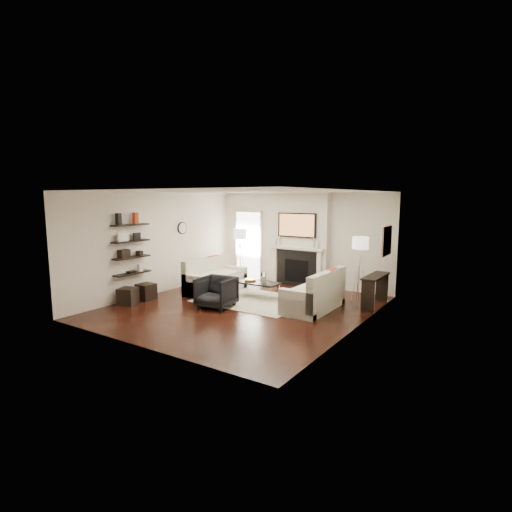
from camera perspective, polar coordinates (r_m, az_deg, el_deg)
The scene contains 71 objects.
room_envelope at distance 9.20m, azimuth -2.06°, elevation 0.78°, with size 6.00×6.00×6.00m.
chimney_breast at distance 11.64m, azimuth 6.20°, elevation 2.34°, with size 1.80×0.25×2.70m, color silver.
fireplace_surround at distance 11.64m, azimuth 5.83°, elevation -1.79°, with size 1.30×0.02×1.04m, color black.
firebox at distance 11.64m, azimuth 5.81°, elevation -2.13°, with size 0.75×0.02×0.65m, color black.
mantel_pilaster_l at distance 11.95m, azimuth 2.70°, elevation -1.34°, with size 0.12×0.08×1.10m, color white.
mantel_pilaster_r at distance 11.29m, azimuth 8.99°, elevation -2.00°, with size 0.12×0.08×1.10m, color white.
mantel_shelf at distance 11.50m, azimuth 5.75°, elevation 1.12°, with size 1.70×0.18×0.07m, color white.
tv_body at distance 11.46m, azimuth 5.86°, elevation 4.41°, with size 1.20×0.06×0.70m, color black.
tv_screen at distance 11.43m, azimuth 5.79°, elevation 4.40°, with size 1.10×0.01×0.62m, color #BF723F.
candlestick_l_tall at distance 11.75m, azimuth 3.42°, elevation 2.21°, with size 0.04×0.04×0.30m, color silver.
candlestick_l_short at distance 11.82m, azimuth 2.87°, elevation 2.10°, with size 0.04×0.04×0.24m, color silver.
candlestick_r_tall at distance 11.25m, azimuth 8.27°, elevation 1.86°, with size 0.04×0.04×0.30m, color silver.
candlestick_r_short at distance 11.20m, azimuth 8.87°, elevation 1.66°, with size 0.04×0.04×0.24m, color silver.
hallway_panel at distance 12.71m, azimuth -1.04°, elevation 1.53°, with size 0.90×0.02×2.10m, color white.
door_trim_l at distance 12.97m, azimuth -2.84°, elevation 1.66°, with size 0.06×0.06×2.16m, color white.
door_trim_r at distance 12.43m, azimuth 0.73°, elevation 1.38°, with size 0.06×0.06×2.16m, color white.
door_trim_top at distance 12.61m, azimuth -1.10°, elevation 6.40°, with size 1.02×0.06×0.06m, color white.
rug at distance 10.10m, azimuth -0.48°, elevation -6.30°, with size 2.60×2.00×0.01m, color beige.
loveseat_left_base at distance 10.97m, azimuth -5.75°, elevation -4.07°, with size 0.85×1.80×0.42m, color beige.
loveseat_left_back at distance 11.11m, azimuth -7.12°, elevation -2.26°, with size 0.18×1.80×0.80m, color beige.
loveseat_left_arm_n at distance 10.35m, azimuth -8.60°, elevation -4.36°, with size 0.85×0.18×0.60m, color beige.
loveseat_left_arm_s at distance 11.57m, azimuth -3.22°, elevation -2.92°, with size 0.85×0.18×0.60m, color beige.
loveseat_left_cushion at distance 10.88m, azimuth -5.57°, elevation -2.76°, with size 0.63×1.44×0.10m, color beige.
pillow_left_orange at distance 11.30m, azimuth -6.15°, elevation -1.01°, with size 0.10×0.42×0.42m, color #AB3315.
pillow_left_charcoal at distance 10.86m, azimuth -8.17°, elevation -1.49°, with size 0.10×0.40×0.40m, color black.
loveseat_right_base at distance 9.36m, azimuth 8.18°, elevation -6.28°, with size 0.85×1.80×0.42m, color beige.
loveseat_right_back at distance 9.15m, azimuth 10.12°, elevation -4.63°, with size 0.18×1.80×0.80m, color beige.
loveseat_right_arm_n at distance 8.63m, azimuth 5.87°, elevation -6.88°, with size 0.85×0.18×0.60m, color beige.
loveseat_right_arm_s at distance 10.06m, azimuth 10.17°, elevation -4.77°, with size 0.85×0.18×0.60m, color beige.
loveseat_right_cushion at distance 9.32m, azimuth 7.93°, elevation -4.70°, with size 0.63×1.44×0.10m, color beige.
pillow_right_orange at distance 9.38m, azimuth 10.88°, elevation -3.06°, with size 0.10×0.42×0.42m, color #AB3315.
pillow_right_charcoal at distance 8.84m, azimuth 9.38°, elevation -3.78°, with size 0.10×0.40×0.40m, color black.
coffee_table at distance 10.23m, azimuth 0.34°, elevation -3.84°, with size 1.10×0.55×0.04m, color black.
coffee_leg_nw at distance 10.38m, azimuth -2.65°, elevation -4.86°, with size 0.02×0.02×0.38m, color silver.
coffee_leg_ne at distance 9.83m, azimuth 2.09°, elevation -5.60°, with size 0.02×0.02×0.38m, color silver.
coffee_leg_sw at distance 10.72m, azimuth -1.26°, elevation -4.42°, with size 0.02×0.02×0.38m, color silver.
coffee_leg_se at distance 10.20m, azimuth 3.38°, elevation -5.10°, with size 0.02×0.02×0.38m, color silver.
hurricane_glass at distance 10.12m, azimuth 1.05°, elevation -3.06°, with size 0.15×0.15×0.26m, color white.
hurricane_candle at distance 10.13m, azimuth 1.05°, elevation -3.42°, with size 0.11×0.11×0.17m, color white.
copper_bowl at distance 10.35m, azimuth -0.82°, elevation -3.44°, with size 0.29×0.29×0.05m, color orange.
armchair at distance 9.42m, azimuth -5.71°, elevation -4.95°, with size 0.78×0.73×0.80m, color black.
lamp_left_post at distance 12.38m, azimuth -2.28°, elevation -0.76°, with size 0.02×0.02×1.20m, color silver.
lamp_left_shade at distance 12.28m, azimuth -2.31°, elevation 3.16°, with size 0.40×0.40×0.30m, color white.
lamp_left_leg_a at distance 12.32m, azimuth -1.87°, elevation -0.80°, with size 0.02×0.02×1.25m, color silver.
lamp_left_leg_b at distance 12.49m, azimuth -2.23°, elevation -0.68°, with size 0.02×0.02×1.25m, color silver.
lamp_left_leg_c at distance 12.34m, azimuth -2.75°, elevation -0.79°, with size 0.02×0.02×1.25m, color silver.
lamp_right_post at distance 10.33m, azimuth 14.52°, elevation -2.86°, with size 0.02×0.02×1.20m, color silver.
lamp_right_shade at distance 10.20m, azimuth 14.70°, elevation 1.83°, with size 0.40×0.40×0.30m, color white.
lamp_right_leg_a at distance 10.30m, azimuth 15.10°, elevation -2.92°, with size 0.02×0.02×1.25m, color silver.
lamp_right_leg_b at distance 10.44m, azimuth 14.41°, elevation -2.74°, with size 0.02×0.02×1.25m, color silver.
lamp_right_leg_c at distance 10.26m, azimuth 14.06°, elevation -2.92°, with size 0.02×0.02×1.25m, color silver.
console_top at distance 9.82m, azimuth 16.75°, elevation -2.75°, with size 0.35×1.20×0.04m, color black.
console_leg_n at distance 9.39m, azimuth 15.67°, elevation -5.56°, with size 0.30×0.04×0.71m, color black.
console_leg_s at distance 10.41m, azimuth 17.54°, elevation -4.27°, with size 0.30×0.04×0.71m, color black.
wall_art at distance 9.86m, azimuth 18.19°, elevation 2.05°, with size 0.03×0.70×0.70m, color #996D4C.
shelf_bottom at distance 10.36m, azimuth -17.24°, elevation -2.37°, with size 0.25×1.00×0.04m, color black.
shelf_lower at distance 10.30m, azimuth -17.33°, elevation -0.19°, with size 0.25×1.00×0.04m, color black.
shelf_upper at distance 10.25m, azimuth -17.43°, elevation 2.03°, with size 0.25×1.00×0.04m, color black.
shelf_top at distance 10.21m, azimuth -17.53°, elevation 4.26°, with size 0.25×1.00×0.04m, color black.
decor_magfile_a at distance 10.00m, azimuth -19.04°, elevation 5.01°, with size 0.12×0.10×0.28m, color black.
decor_magfile_b at distance 10.31m, azimuth -16.85°, elevation 5.20°, with size 0.12×0.10×0.28m, color #AB3315.
decor_frame_a at distance 10.10m, azimuth -18.46°, elevation 2.62°, with size 0.04×0.30×0.22m, color white.
decor_frame_b at distance 10.36m, azimuth -16.66°, elevation 2.72°, with size 0.04×0.22×0.18m, color black.
decor_wine_rack at distance 10.14m, azimuth -18.33°, elevation 0.32°, with size 0.18×0.25×0.20m, color black.
decor_box_small at distance 10.44m, azimuth -16.31°, elevation 0.40°, with size 0.15×0.12×0.12m, color black.
decor_books at distance 10.33m, azimuth -17.41°, elevation -2.17°, with size 0.14×0.20×0.05m, color black.
decor_box_tall at distance 10.49m, azimuth -16.26°, elevation -1.60°, with size 0.10×0.10×0.18m, color white.
clock_rim at distance 11.59m, azimuth -10.52°, elevation 3.96°, with size 0.34×0.34×0.04m, color black.
clock_face at distance 11.58m, azimuth -10.43°, elevation 3.95°, with size 0.29×0.29×0.01m, color white.
ottoman_near at distance 10.52m, azimuth -15.43°, elevation -4.92°, with size 0.40×0.40×0.40m, color black.
ottoman_far at distance 10.17m, azimuth -17.84°, elevation -5.48°, with size 0.40×0.40×0.40m, color black.
Camera 1 is at (5.30, -7.41, 2.57)m, focal length 28.00 mm.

